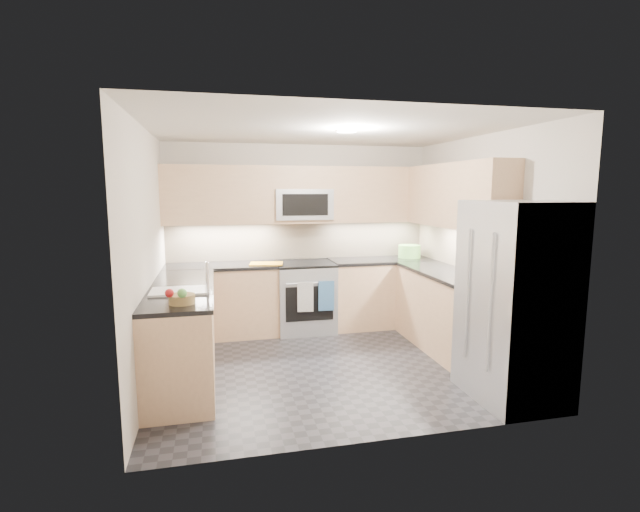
{
  "coord_description": "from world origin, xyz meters",
  "views": [
    {
      "loc": [
        -1.15,
        -4.71,
        1.9
      ],
      "look_at": [
        0.0,
        0.35,
        1.15
      ],
      "focal_mm": 26.0,
      "sensor_mm": 36.0,
      "label": 1
    }
  ],
  "objects_px": {
    "gas_range": "(305,297)",
    "refrigerator": "(515,302)",
    "cutting_board": "(266,264)",
    "fruit_basket": "(182,299)",
    "utensil_bowl": "(409,251)",
    "microwave": "(303,204)"
  },
  "relations": [
    {
      "from": "fruit_basket",
      "to": "gas_range",
      "type": "bearing_deg",
      "value": 54.13
    },
    {
      "from": "refrigerator",
      "to": "fruit_basket",
      "type": "relative_size",
      "value": 8.24
    },
    {
      "from": "microwave",
      "to": "fruit_basket",
      "type": "bearing_deg",
      "value": -124.23
    },
    {
      "from": "refrigerator",
      "to": "utensil_bowl",
      "type": "relative_size",
      "value": 5.78
    },
    {
      "from": "gas_range",
      "to": "refrigerator",
      "type": "height_order",
      "value": "refrigerator"
    },
    {
      "from": "cutting_board",
      "to": "microwave",
      "type": "bearing_deg",
      "value": 21.3
    },
    {
      "from": "cutting_board",
      "to": "refrigerator",
      "type": "bearing_deg",
      "value": -50.02
    },
    {
      "from": "gas_range",
      "to": "refrigerator",
      "type": "bearing_deg",
      "value": -59.12
    },
    {
      "from": "gas_range",
      "to": "refrigerator",
      "type": "relative_size",
      "value": 0.51
    },
    {
      "from": "gas_range",
      "to": "cutting_board",
      "type": "xyz_separation_m",
      "value": [
        -0.52,
        -0.08,
        0.49
      ]
    },
    {
      "from": "microwave",
      "to": "refrigerator",
      "type": "distance_m",
      "value": 3.04
    },
    {
      "from": "utensil_bowl",
      "to": "gas_range",
      "type": "bearing_deg",
      "value": -177.82
    },
    {
      "from": "utensil_bowl",
      "to": "cutting_board",
      "type": "relative_size",
      "value": 0.74
    },
    {
      "from": "microwave",
      "to": "cutting_board",
      "type": "xyz_separation_m",
      "value": [
        -0.52,
        -0.2,
        -0.75
      ]
    },
    {
      "from": "utensil_bowl",
      "to": "cutting_board",
      "type": "xyz_separation_m",
      "value": [
        -2.04,
        -0.14,
        -0.08
      ]
    },
    {
      "from": "gas_range",
      "to": "refrigerator",
      "type": "xyz_separation_m",
      "value": [
        1.45,
        -2.43,
        0.45
      ]
    },
    {
      "from": "microwave",
      "to": "fruit_basket",
      "type": "relative_size",
      "value": 3.48
    },
    {
      "from": "gas_range",
      "to": "refrigerator",
      "type": "distance_m",
      "value": 2.86
    },
    {
      "from": "gas_range",
      "to": "microwave",
      "type": "distance_m",
      "value": 1.25
    },
    {
      "from": "gas_range",
      "to": "cutting_board",
      "type": "relative_size",
      "value": 2.17
    },
    {
      "from": "gas_range",
      "to": "cutting_board",
      "type": "distance_m",
      "value": 0.72
    },
    {
      "from": "refrigerator",
      "to": "utensil_bowl",
      "type": "height_order",
      "value": "refrigerator"
    }
  ]
}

